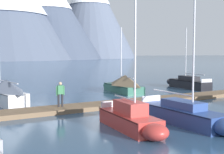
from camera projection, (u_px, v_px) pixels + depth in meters
The scene contains 11 objects.
ground_plane at pixel (154, 115), 19.80m from camera, with size 700.00×700.00×0.00m, color #2D4C6B.
mountain_east_summit at pixel (2, 2), 175.84m from camera, with size 85.54×85.54×61.10m.
mountain_rear_spur at pixel (49, 15), 192.39m from camera, with size 65.15×65.15×53.20m.
mountain_north_horn at pixel (90, 10), 226.82m from camera, with size 67.62×67.62×67.32m.
dock at pixel (124, 103), 23.35m from camera, with size 28.08×4.05×0.30m.
sailboat_second_berth at pixel (3, 92), 24.05m from camera, with size 3.09×7.44×7.28m.
sailboat_mid_dock_port at pixel (133, 119), 15.71m from camera, with size 1.60×5.38×7.52m.
sailboat_mid_dock_starboard at pixel (187, 115), 16.91m from camera, with size 1.99×6.74×8.29m.
sailboat_far_berth at pixel (123, 84), 31.03m from camera, with size 2.23×6.82×6.51m.
sailboat_end_of_dock at pixel (186, 83), 34.89m from camera, with size 1.80×7.01×6.76m.
person_on_dock at pixel (60, 93), 20.90m from camera, with size 0.59×0.23×1.69m.
Camera 1 is at (-11.14, -16.28, 3.96)m, focal length 49.54 mm.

